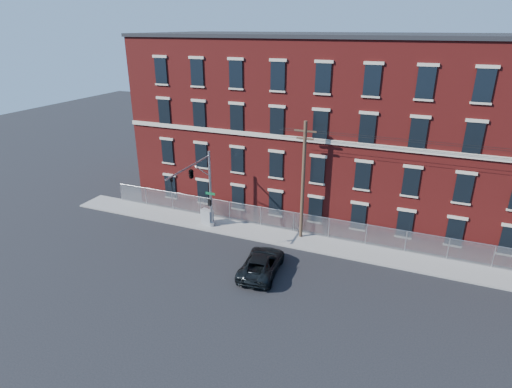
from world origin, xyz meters
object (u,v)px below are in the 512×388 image
at_px(utility_pole_near, 303,179).
at_px(utility_cabinet, 207,217).
at_px(traffic_signal_mast, 196,179).
at_px(pickup_truck, 262,263).

bearing_deg(utility_pole_near, utility_cabinet, -173.84).
height_order(utility_pole_near, utility_cabinet, utility_pole_near).
relative_size(traffic_signal_mast, utility_cabinet, 4.99).
relative_size(traffic_signal_mast, utility_pole_near, 0.70).
relative_size(utility_pole_near, utility_cabinet, 7.12).
height_order(utility_pole_near, pickup_truck, utility_pole_near).
xyz_separation_m(utility_pole_near, utility_cabinet, (-8.56, -0.92, -4.52)).
xyz_separation_m(traffic_signal_mast, pickup_truck, (6.90, -2.91, -4.63)).
bearing_deg(traffic_signal_mast, utility_pole_near, 23.14).
xyz_separation_m(traffic_signal_mast, utility_cabinet, (-0.56, 2.50, -4.57)).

